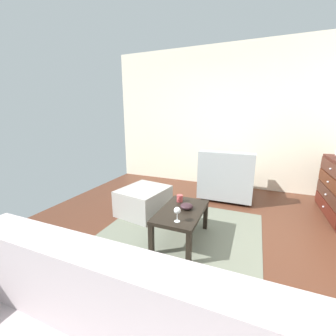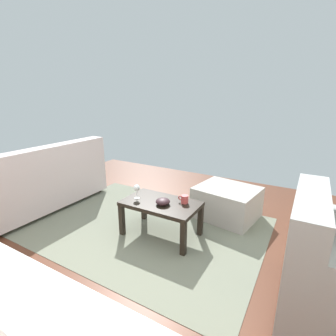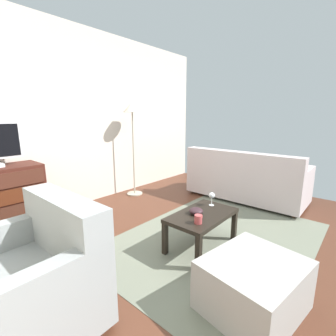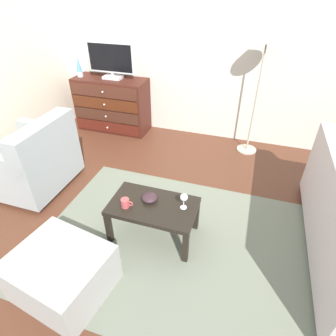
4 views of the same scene
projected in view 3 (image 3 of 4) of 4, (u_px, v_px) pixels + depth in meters
ground_plane at (193, 242)px, 2.76m from camera, size 5.28×4.76×0.05m
wall_accent_rear at (85, 119)px, 3.83m from camera, size 5.28×0.12×2.74m
area_rug at (217, 239)px, 2.78m from camera, size 2.60×1.90×0.01m
coffee_table at (202, 218)px, 2.56m from camera, size 0.80×0.47×0.39m
wine_glass at (212, 196)px, 2.76m from camera, size 0.07×0.07×0.16m
mug at (198, 219)px, 2.31m from camera, size 0.11×0.08×0.08m
bowl_decorative at (196, 211)px, 2.53m from camera, size 0.15×0.15×0.07m
couch_large at (244, 180)px, 4.06m from camera, size 0.85×1.90×0.86m
armchair at (32, 279)px, 1.56m from camera, size 0.80×0.89×0.86m
ottoman at (253, 285)px, 1.74m from camera, size 0.79×0.70×0.39m
standing_lamp at (132, 116)px, 4.10m from camera, size 0.32×0.32×1.65m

